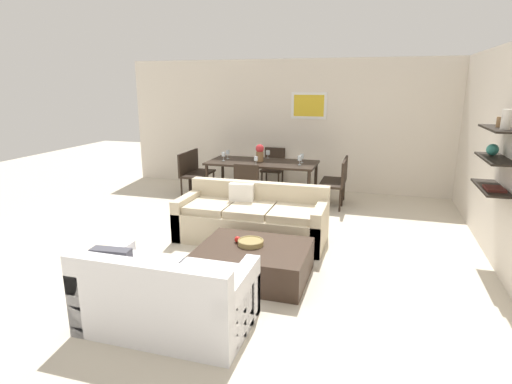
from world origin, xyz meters
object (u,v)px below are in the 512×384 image
dining_chair_left_near (189,172)px  dining_chair_foot (248,184)px  dining_chair_right_far (339,177)px  wine_glass_foot (256,159)px  dining_chair_head (273,166)px  wine_glass_right_far (302,157)px  decorative_bowl (251,242)px  dining_table (262,165)px  dining_chair_left_far (198,168)px  wine_glass_head (268,153)px  loveseat_white (166,297)px  wine_glass_left_far (228,153)px  wine_glass_left_near (223,155)px  apple_on_coffee_table (237,239)px  dining_chair_right_near (337,182)px  coffee_table (254,262)px  sofa_beige (252,220)px  wine_glass_right_near (300,159)px  centerpiece_vase (260,152)px

dining_chair_left_near → dining_chair_foot: 1.60m
dining_chair_right_far → wine_glass_foot: size_ratio=5.15×
dining_chair_head → wine_glass_right_far: bearing=-45.7°
decorative_bowl → dining_table: size_ratio=0.15×
dining_chair_left_far → dining_chair_head: bearing=24.8°
dining_chair_left_far → wine_glass_head: size_ratio=5.60×
loveseat_white → decorative_bowl: 1.32m
wine_glass_left_far → wine_glass_left_near: 0.24m
apple_on_coffee_table → dining_chair_right_near: 3.11m
dining_table → dining_chair_left_far: 1.48m
coffee_table → dining_chair_right_near: size_ratio=1.42×
dining_chair_head → dining_chair_right_far: 1.60m
dining_chair_left_near → wine_glass_left_near: size_ratio=5.17×
coffee_table → wine_glass_foot: (-0.83, 2.86, 0.68)m
dining_chair_head → wine_glass_foot: wine_glass_foot is taller
sofa_beige → wine_glass_right_near: size_ratio=12.54×
dining_chair_right_near → dining_chair_right_far: same height
dining_chair_left_far → wine_glass_right_near: size_ratio=5.21×
wine_glass_left_near → wine_glass_right_far: bearing=9.0°
dining_chair_left_near → wine_glass_left_far: wine_glass_left_far is taller
dining_chair_left_far → wine_glass_foot: bearing=-23.6°
decorative_bowl → wine_glass_left_near: wine_glass_left_near is taller
decorative_bowl → dining_chair_head: bearing=100.7°
dining_chair_foot → wine_glass_head: (-0.00, 1.30, 0.35)m
dining_chair_foot → dining_chair_head: (0.00, 1.77, 0.00)m
loveseat_white → dining_table: bearing=94.5°
dining_chair_right_near → dining_chair_head: size_ratio=1.00×
wine_glass_right_far → wine_glass_left_near: bearing=-171.0°
wine_glass_left_far → wine_glass_foot: 0.92m
apple_on_coffee_table → wine_glass_head: (-0.61, 3.63, 0.44)m
dining_chair_head → centerpiece_vase: bearing=-93.9°
wine_glass_right_far → wine_glass_left_near: size_ratio=0.99×
wine_glass_head → decorative_bowl: bearing=-78.0°
wine_glass_left_far → centerpiece_vase: 0.70m
loveseat_white → dining_chair_right_far: size_ratio=1.72×
decorative_bowl → wine_glass_foot: size_ratio=1.79×
apple_on_coffee_table → dining_chair_head: dining_chair_head is taller
dining_chair_right_near → wine_glass_left_near: (-2.20, 0.10, 0.37)m
dining_table → centerpiece_vase: (-0.06, 0.04, 0.24)m
wine_glass_right_far → dining_chair_left_far: bearing=177.5°
wine_glass_left_near → sofa_beige: bearing=-59.0°
dining_table → wine_glass_left_near: (-0.75, -0.12, 0.19)m
decorative_bowl → dining_chair_left_near: 3.75m
wine_glass_foot → centerpiece_vase: (-0.06, 0.45, 0.05)m
loveseat_white → dining_chair_left_far: dining_chair_left_far is taller
dining_chair_foot → wine_glass_left_near: bearing=134.3°
wine_glass_foot → wine_glass_head: bearing=90.0°
dining_table → wine_glass_left_far: wine_glass_left_far is taller
decorative_bowl → dining_chair_right_far: bearing=79.0°
wine_glass_right_far → wine_glass_right_near: bearing=-90.0°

